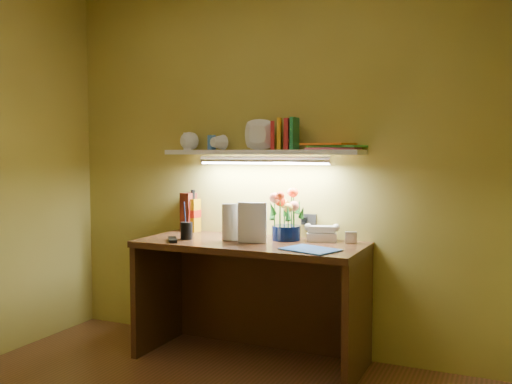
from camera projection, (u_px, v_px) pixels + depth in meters
desk at (250, 301)px, 3.53m from camera, size 1.40×0.60×0.75m
flower_bouquet at (286, 215)px, 3.56m from camera, size 0.25×0.25×0.32m
telephone at (322, 232)px, 3.52m from camera, size 0.21×0.18×0.11m
desk_clock at (351, 237)px, 3.44m from camera, size 0.08×0.05×0.07m
whisky_bottle at (193, 211)px, 3.94m from camera, size 0.09×0.09×0.29m
whisky_box at (189, 212)px, 3.96m from camera, size 0.11×0.11×0.27m
pen_cup at (186, 225)px, 3.59m from camera, size 0.09×0.09×0.18m
art_card at (241, 222)px, 3.75m from camera, size 0.18×0.10×0.18m
tv_remote at (173, 240)px, 3.52m from camera, size 0.14×0.17×0.02m
blue_folder at (311, 250)px, 3.20m from camera, size 0.35×0.30×0.01m
desk_book_a at (222, 222)px, 3.54m from camera, size 0.17×0.07×0.23m
desk_book_b at (238, 222)px, 3.47m from camera, size 0.18×0.04×0.25m
wall_shelf at (263, 147)px, 3.63m from camera, size 1.31×0.30×0.23m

